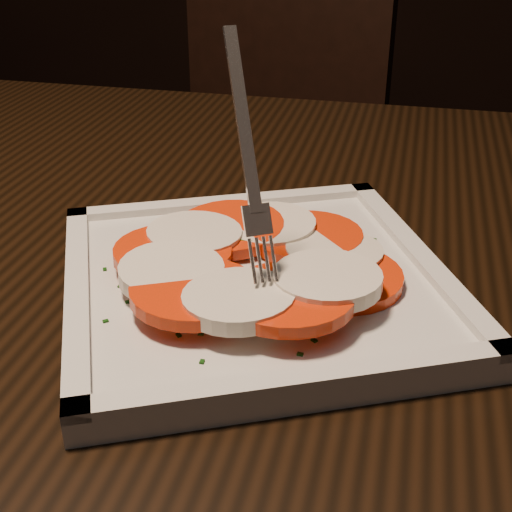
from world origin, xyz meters
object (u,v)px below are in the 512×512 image
table (220,339)px  chair (267,143)px  plate (256,285)px  fork (243,149)px

table → chair: size_ratio=1.33×
table → chair: 0.85m
table → plate: 0.14m
table → fork: fork is taller
chair → fork: bearing=-68.8°
table → chair: (-0.09, 0.84, -0.12)m
chair → table: bearing=-70.6°
plate → table: bearing=119.4°
chair → plate: bearing=-68.3°
chair → plate: 0.96m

